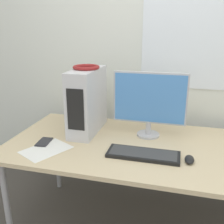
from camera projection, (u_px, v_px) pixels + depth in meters
The scene contains 9 objects.
wall_back at pixel (172, 43), 2.08m from camera, with size 8.00×0.07×2.70m.
desk at pixel (161, 152), 1.75m from camera, with size 2.10×0.91×0.71m.
pc_tower at pixel (87, 101), 1.94m from camera, with size 0.17×0.46×0.47m.
headphones at pixel (86, 67), 1.86m from camera, with size 0.19×0.19×0.03m.
monitor_main at pixel (150, 101), 1.84m from camera, with size 0.52×0.16×0.47m.
keyboard at pixel (143, 154), 1.62m from camera, with size 0.45×0.17×0.02m.
mouse at pixel (189, 159), 1.54m from camera, with size 0.06×0.10×0.03m.
cell_phone at pixel (44, 142), 1.80m from camera, with size 0.09×0.15×0.01m.
paper_sheet_left at pixel (46, 150), 1.70m from camera, with size 0.32×0.36×0.00m.
Camera 1 is at (0.09, -1.16, 1.47)m, focal length 42.00 mm.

